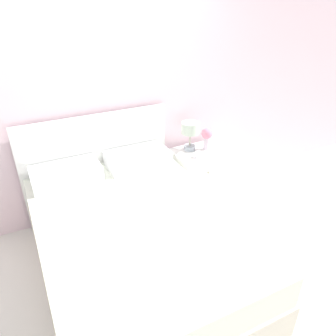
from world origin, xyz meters
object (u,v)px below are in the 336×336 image
bed (133,241)px  teacup (199,155)px  nightstand (196,176)px  flower_vase (207,136)px  table_lamp (190,131)px

bed → teacup: size_ratio=17.43×
nightstand → teacup: teacup is taller
bed → flower_vase: 1.49m
bed → teacup: 1.23m
table_lamp → teacup: (-0.01, -0.22, -0.20)m
table_lamp → bed: bearing=-140.4°
flower_vase → bed: bearing=-147.2°
bed → teacup: bed is taller
nightstand → table_lamp: 0.54m
bed → table_lamp: (1.03, 0.85, 0.50)m
bed → nightstand: bed is taller
bed → table_lamp: bed is taller
teacup → table_lamp: bearing=87.3°
flower_vase → teacup: flower_vase is taller
flower_vase → teacup: 0.27m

